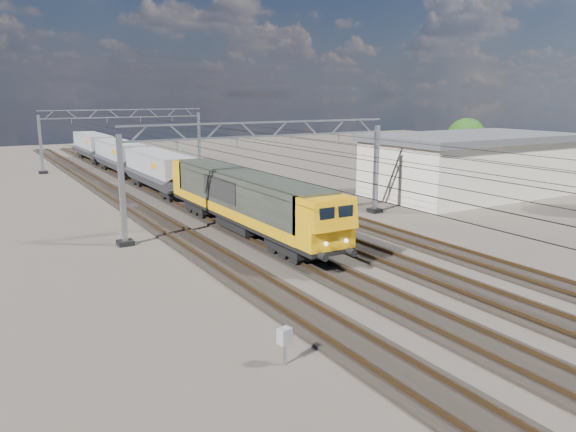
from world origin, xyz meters
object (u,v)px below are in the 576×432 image
locomotive (245,198)px  industrial_shed (471,164)px  catenary_gantry_far (125,136)px  hopper_wagon_mid (120,155)px  trackside_cabinet (284,337)px  catenary_gantry_mid (265,170)px  tree_far (470,140)px  hopper_wagon_third (93,145)px  hopper_wagon_lead (159,169)px

locomotive → industrial_shed: 24.19m
catenary_gantry_far → hopper_wagon_mid: (-2.00, -5.09, -1.67)m
hopper_wagon_mid → trackside_cabinet: hopper_wagon_mid is taller
catenary_gantry_mid → locomotive: size_ratio=0.94×
trackside_cabinet → tree_far: size_ratio=0.21×
catenary_gantry_mid → hopper_wagon_third: (-2.00, 45.11, -1.67)m
catenary_gantry_mid → catenary_gantry_far: same height
locomotive → catenary_gantry_mid: bearing=26.3°
hopper_wagon_third → catenary_gantry_far: bearing=-77.6°
catenary_gantry_far → hopper_wagon_third: bearing=102.4°
hopper_wagon_lead → trackside_cabinet: bearing=-101.2°
catenary_gantry_mid → catenary_gantry_far: (0.00, 36.00, 0.00)m
tree_far → hopper_wagon_third: bearing=132.5°
locomotive → hopper_wagon_lead: locomotive is taller
hopper_wagon_mid → catenary_gantry_far: bearing=68.6°
catenary_gantry_mid → trackside_cabinet: catenary_gantry_mid is taller
catenary_gantry_far → hopper_wagon_mid: bearing=-111.4°
trackside_cabinet → tree_far: tree_far is taller
locomotive → tree_far: tree_far is taller
tree_far → catenary_gantry_mid: bearing=-162.1°
catenary_gantry_far → hopper_wagon_lead: 19.47m
catenary_gantry_far → locomotive: bearing=-93.1°
catenary_gantry_far → industrial_shed: 40.51m
hopper_wagon_third → industrial_shed: 49.34m
catenary_gantry_far → industrial_shed: (22.00, -34.00, -1.18)m
trackside_cabinet → industrial_shed: bearing=18.7°
hopper_wagon_mid → tree_far: 38.65m
catenary_gantry_far → trackside_cabinet: 54.80m
tree_far → industrial_shed: bearing=-136.9°
catenary_gantry_far → hopper_wagon_mid: 5.72m
hopper_wagon_mid → industrial_shed: size_ratio=0.70×
locomotive → tree_far: size_ratio=3.32×
catenary_gantry_far → industrial_shed: catenary_gantry_far is taller
hopper_wagon_lead → hopper_wagon_mid: size_ratio=1.00×
hopper_wagon_mid → trackside_cabinet: (-6.87, -48.91, -1.23)m
trackside_cabinet → hopper_wagon_mid: bearing=67.8°
catenary_gantry_far → trackside_cabinet: bearing=-99.3°
hopper_wagon_lead → industrial_shed: 28.15m
catenary_gantry_mid → locomotive: catenary_gantry_mid is taller
locomotive → trackside_cabinet: (-6.87, -17.01, -1.33)m
catenary_gantry_far → tree_far: size_ratio=3.13×
hopper_wagon_third → industrial_shed: (24.00, -43.11, 0.49)m
catenary_gantry_mid → hopper_wagon_lead: catenary_gantry_mid is taller
locomotive → hopper_wagon_mid: bearing=90.0°
hopper_wagon_mid → hopper_wagon_third: (0.00, 14.20, 0.00)m
catenary_gantry_mid → tree_far: 31.86m
catenary_gantry_far → locomotive: catenary_gantry_far is taller
catenary_gantry_far → locomotive: 37.07m
hopper_wagon_third → catenary_gantry_mid: bearing=-87.5°
hopper_wagon_lead → catenary_gantry_mid: bearing=-83.2°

